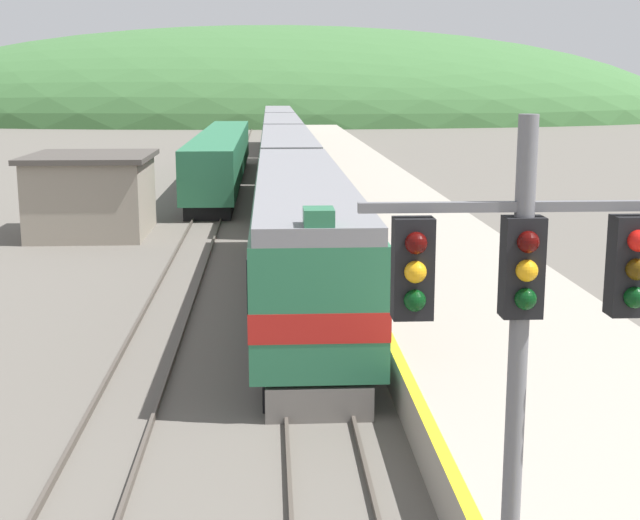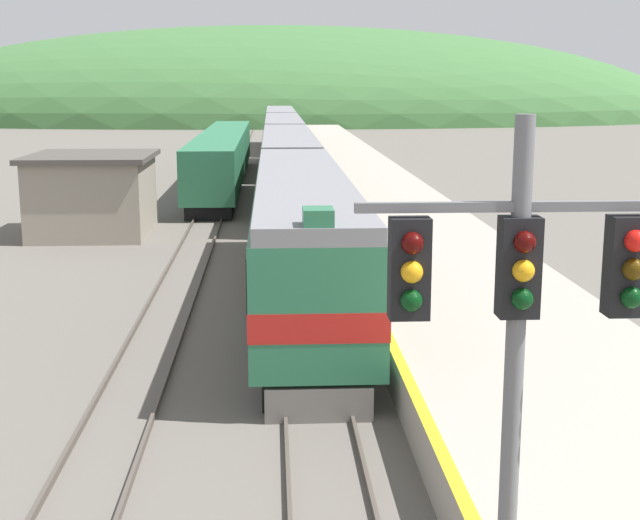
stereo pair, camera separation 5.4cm
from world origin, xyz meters
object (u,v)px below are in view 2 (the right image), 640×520
at_px(signal_mast_main, 516,334).
at_px(carriage_second, 289,168).
at_px(express_train_lead_car, 302,234).
at_px(siding_train, 223,158).
at_px(carriage_third, 283,141).
at_px(carriage_fourth, 280,127).

bearing_deg(signal_mast_main, carriage_second, 92.02).
bearing_deg(express_train_lead_car, siding_train, 97.27).
xyz_separation_m(carriage_second, siding_train, (-4.30, 11.35, -0.40)).
height_order(express_train_lead_car, signal_mast_main, signal_mast_main).
xyz_separation_m(carriage_second, carriage_third, (0.00, 21.97, 0.00)).
bearing_deg(carriage_fourth, carriage_third, -90.00).
height_order(carriage_third, signal_mast_main, signal_mast_main).
distance_m(express_train_lead_car, siding_train, 33.98).
relative_size(carriage_third, signal_mast_main, 3.06).
relative_size(express_train_lead_car, signal_mast_main, 3.10).
relative_size(express_train_lead_car, carriage_second, 1.01).
xyz_separation_m(carriage_second, carriage_fourth, (0.00, 43.94, 0.00)).
distance_m(carriage_second, siding_train, 12.14).
bearing_deg(carriage_fourth, carriage_second, -90.00).
distance_m(carriage_third, signal_mast_main, 64.24).
xyz_separation_m(carriage_third, carriage_fourth, (0.00, 21.97, 0.00)).
xyz_separation_m(express_train_lead_car, siding_train, (-4.30, 33.71, -0.42)).
height_order(siding_train, signal_mast_main, signal_mast_main).
distance_m(express_train_lead_car, carriage_second, 22.36).
distance_m(carriage_fourth, siding_train, 32.88).
xyz_separation_m(carriage_fourth, siding_train, (-4.30, -32.59, -0.40)).
bearing_deg(express_train_lead_car, carriage_second, 90.00).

